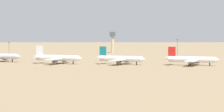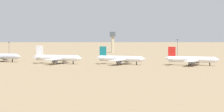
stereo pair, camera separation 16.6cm
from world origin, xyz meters
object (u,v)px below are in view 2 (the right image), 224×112
parked_jet_white_2 (57,58)px  parked_jet_red_4 (191,59)px  control_tower (113,40)px  parked_jet_teal_3 (120,59)px  light_pole_mid (9,48)px  light_pole_east (177,47)px

parked_jet_white_2 → parked_jet_red_4: 95.74m
parked_jet_red_4 → control_tower: (-103.07, 169.38, 9.35)m
parked_jet_teal_3 → parked_jet_red_4: bearing=12.4°
parked_jet_red_4 → parked_jet_white_2: bearing=-170.4°
light_pole_mid → parked_jet_red_4: bearing=-25.1°
parked_jet_teal_3 → light_pole_east: 123.98m
parked_jet_teal_3 → control_tower: control_tower is taller
parked_jet_teal_3 → light_pole_east: size_ratio=2.44×
parked_jet_red_4 → light_pole_mid: light_pole_mid is taller
parked_jet_white_2 → parked_jet_teal_3: 46.07m
parked_jet_white_2 → light_pole_mid: size_ratio=3.06×
parked_jet_white_2 → parked_jet_red_4: bearing=10.0°
light_pole_mid → light_pole_east: size_ratio=0.83×
light_pole_east → parked_jet_teal_3: bearing=-100.7°
parked_jet_white_2 → parked_jet_red_4: parked_jet_white_2 is taller
parked_jet_teal_3 → light_pole_east: (22.97, 121.73, 4.88)m
light_pole_mid → light_pole_east: bearing=12.3°
parked_jet_teal_3 → light_pole_mid: (-131.69, 88.11, 3.49)m
light_pole_mid → control_tower: bearing=47.2°
parked_jet_white_2 → parked_jet_red_4: size_ratio=1.02×
control_tower → light_pole_mid: control_tower is taller
control_tower → parked_jet_teal_3: bearing=-72.8°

